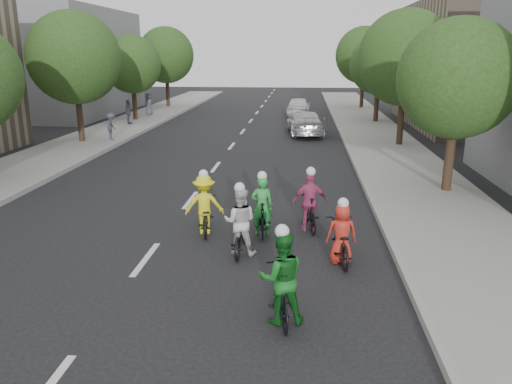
# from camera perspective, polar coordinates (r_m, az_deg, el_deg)

# --- Properties ---
(ground) EXTENTS (120.00, 120.00, 0.00)m
(ground) POSITION_cam_1_polar(r_m,az_deg,el_deg) (12.45, -12.49, -7.50)
(ground) COLOR black
(ground) RESTS_ON ground
(sidewalk_left) EXTENTS (4.00, 80.00, 0.15)m
(sidewalk_left) POSITION_cam_1_polar(r_m,az_deg,el_deg) (24.38, -23.53, 3.18)
(sidewalk_left) COLOR gray
(sidewalk_left) RESTS_ON ground
(curb_left) EXTENTS (0.18, 80.00, 0.18)m
(curb_left) POSITION_cam_1_polar(r_m,az_deg,el_deg) (23.51, -19.35, 3.22)
(curb_left) COLOR #999993
(curb_left) RESTS_ON ground
(sidewalk_right) EXTENTS (4.00, 80.00, 0.15)m
(sidewalk_right) POSITION_cam_1_polar(r_m,az_deg,el_deg) (21.84, 16.55, 2.51)
(sidewalk_right) COLOR gray
(sidewalk_right) RESTS_ON ground
(curb_right) EXTENTS (0.18, 80.00, 0.18)m
(curb_right) POSITION_cam_1_polar(r_m,az_deg,el_deg) (21.53, 11.45, 2.71)
(curb_right) COLOR #999993
(curb_right) RESTS_ON ground
(bldg_sw) EXTENTS (10.00, 14.00, 8.00)m
(bldg_sw) POSITION_cam_1_polar(r_m,az_deg,el_deg) (43.57, -22.25, 13.55)
(bldg_sw) COLOR slate
(bldg_sw) RESTS_ON ground
(bldg_se) EXTENTS (10.00, 14.00, 8.00)m
(bldg_se) POSITION_cam_1_polar(r_m,az_deg,el_deg) (36.99, 25.40, 13.01)
(bldg_se) COLOR gray
(bldg_se) RESTS_ON ground
(tree_l_3) EXTENTS (4.80, 4.80, 6.93)m
(tree_l_3) POSITION_cam_1_polar(r_m,az_deg,el_deg) (28.47, -20.05, 14.21)
(tree_l_3) COLOR black
(tree_l_3) RESTS_ON ground
(tree_l_4) EXTENTS (4.00, 4.00, 5.97)m
(tree_l_4) POSITION_cam_1_polar(r_m,az_deg,el_deg) (36.85, -13.98, 13.97)
(tree_l_4) COLOR black
(tree_l_4) RESTS_ON ground
(tree_l_5) EXTENTS (4.80, 4.80, 6.93)m
(tree_l_5) POSITION_cam_1_polar(r_m,az_deg,el_deg) (45.45, -10.26, 15.13)
(tree_l_5) COLOR black
(tree_l_5) RESTS_ON ground
(tree_r_0) EXTENTS (4.00, 4.00, 5.97)m
(tree_r_0) POSITION_cam_1_polar(r_m,az_deg,el_deg) (18.22, 22.06, 11.90)
(tree_r_0) COLOR black
(tree_r_0) RESTS_ON ground
(tree_r_1) EXTENTS (4.80, 4.80, 6.93)m
(tree_r_1) POSITION_cam_1_polar(r_m,az_deg,el_deg) (26.96, 16.75, 14.45)
(tree_r_1) COLOR black
(tree_r_1) RESTS_ON ground
(tree_r_2) EXTENTS (4.00, 4.00, 5.97)m
(tree_r_2) POSITION_cam_1_polar(r_m,az_deg,el_deg) (35.85, 13.88, 13.94)
(tree_r_2) COLOR black
(tree_r_2) RESTS_ON ground
(tree_r_3) EXTENTS (4.80, 4.80, 6.93)m
(tree_r_3) POSITION_cam_1_polar(r_m,az_deg,el_deg) (44.76, 12.25, 15.02)
(tree_r_3) COLOR black
(tree_r_3) RESTS_ON ground
(cyclist_0) EXTENTS (0.79, 1.88, 1.60)m
(cyclist_0) POSITION_cam_1_polar(r_m,az_deg,el_deg) (12.02, 9.70, -5.32)
(cyclist_0) COLOR black
(cyclist_0) RESTS_ON ground
(cyclist_1) EXTENTS (1.04, 1.71, 1.83)m
(cyclist_1) POSITION_cam_1_polar(r_m,az_deg,el_deg) (13.95, 6.16, -1.73)
(cyclist_1) COLOR black
(cyclist_1) RESTS_ON ground
(cyclist_2) EXTENTS (0.83, 1.77, 1.83)m
(cyclist_2) POSITION_cam_1_polar(r_m,az_deg,el_deg) (12.32, -1.81, -4.15)
(cyclist_2) COLOR black
(cyclist_2) RESTS_ON ground
(cyclist_3) EXTENTS (1.15, 1.84, 1.80)m
(cyclist_3) POSITION_cam_1_polar(r_m,az_deg,el_deg) (13.76, -5.87, -2.01)
(cyclist_3) COLOR black
(cyclist_3) RESTS_ON ground
(cyclist_4) EXTENTS (0.64, 1.63, 1.80)m
(cyclist_4) POSITION_cam_1_polar(r_m,az_deg,el_deg) (13.55, 0.71, -2.38)
(cyclist_4) COLOR black
(cyclist_4) RESTS_ON ground
(cyclist_5) EXTENTS (0.95, 1.84, 1.91)m
(cyclist_5) POSITION_cam_1_polar(r_m,az_deg,el_deg) (9.31, 2.92, -10.53)
(cyclist_5) COLOR black
(cyclist_5) RESTS_ON ground
(follow_car_lead) EXTENTS (2.44, 4.99, 1.40)m
(follow_car_lead) POSITION_cam_1_polar(r_m,az_deg,el_deg) (30.32, 5.63, 7.85)
(follow_car_lead) COLOR #BBBAC0
(follow_car_lead) RESTS_ON ground
(follow_car_trail) EXTENTS (1.94, 4.38, 1.47)m
(follow_car_trail) POSITION_cam_1_polar(r_m,az_deg,el_deg) (39.24, 4.89, 9.71)
(follow_car_trail) COLOR silver
(follow_car_trail) RESTS_ON ground
(spectator_0) EXTENTS (0.57, 0.97, 1.48)m
(spectator_0) POSITION_cam_1_polar(r_m,az_deg,el_deg) (28.59, -16.24, 7.21)
(spectator_0) COLOR #484954
(spectator_0) RESTS_ON sidewalk_left
(spectator_1) EXTENTS (0.51, 0.98, 1.59)m
(spectator_1) POSITION_cam_1_polar(r_m,az_deg,el_deg) (34.73, -14.39, 8.86)
(spectator_1) COLOR #504F5C
(spectator_1) RESTS_ON sidewalk_left
(spectator_2) EXTENTS (0.67, 0.91, 1.70)m
(spectator_2) POSITION_cam_1_polar(r_m,az_deg,el_deg) (39.24, -12.17, 9.81)
(spectator_2) COLOR #51525F
(spectator_2) RESTS_ON sidewalk_left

